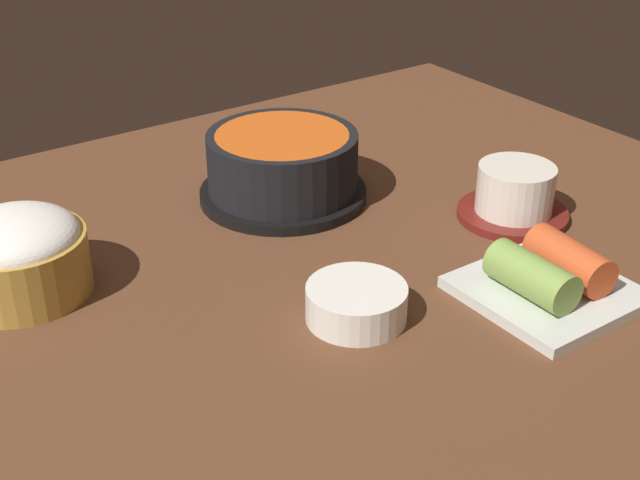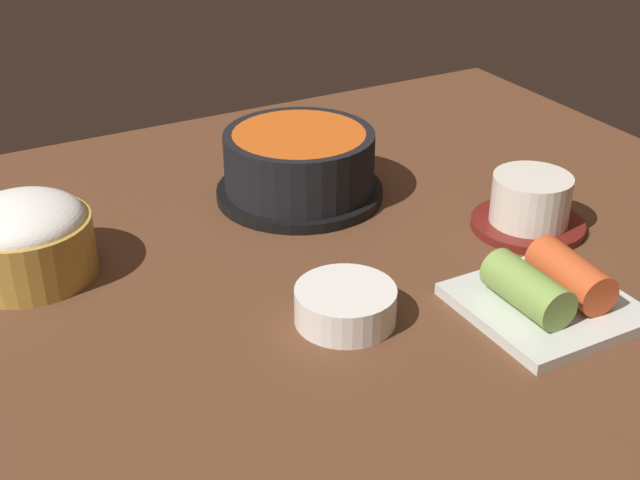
{
  "view_description": "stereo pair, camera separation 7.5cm",
  "coord_description": "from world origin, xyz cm",
  "px_view_note": "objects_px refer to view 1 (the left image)",
  "views": [
    {
      "loc": [
        -35.62,
        -55.56,
        40.87
      ],
      "look_at": [
        2.0,
        -2.0,
        5.0
      ],
      "focal_mm": 48.7,
      "sensor_mm": 36.0,
      "label": 1
    },
    {
      "loc": [
        -29.29,
        -59.49,
        40.87
      ],
      "look_at": [
        2.0,
        -2.0,
        5.0
      ],
      "focal_mm": 48.7,
      "sensor_mm": 36.0,
      "label": 2
    }
  ],
  "objects_px": {
    "tea_cup_with_saucer": "(515,195)",
    "banchan_cup_center": "(360,300)",
    "kimchi_plate": "(549,279)",
    "rice_bowl": "(18,254)",
    "stone_pot": "(283,166)"
  },
  "relations": [
    {
      "from": "rice_bowl",
      "to": "banchan_cup_center",
      "type": "distance_m",
      "value": 0.28
    },
    {
      "from": "rice_bowl",
      "to": "tea_cup_with_saucer",
      "type": "distance_m",
      "value": 0.46
    },
    {
      "from": "rice_bowl",
      "to": "kimchi_plate",
      "type": "relative_size",
      "value": 0.89
    },
    {
      "from": "kimchi_plate",
      "to": "tea_cup_with_saucer",
      "type": "bearing_deg",
      "value": 55.26
    },
    {
      "from": "tea_cup_with_saucer",
      "to": "banchan_cup_center",
      "type": "xyz_separation_m",
      "value": [
        -0.23,
        -0.05,
        -0.01
      ]
    },
    {
      "from": "tea_cup_with_saucer",
      "to": "kimchi_plate",
      "type": "height_order",
      "value": "tea_cup_with_saucer"
    },
    {
      "from": "stone_pot",
      "to": "kimchi_plate",
      "type": "distance_m",
      "value": 0.29
    },
    {
      "from": "stone_pot",
      "to": "rice_bowl",
      "type": "xyz_separation_m",
      "value": [
        -0.28,
        -0.03,
        0.0
      ]
    },
    {
      "from": "stone_pot",
      "to": "kimchi_plate",
      "type": "height_order",
      "value": "stone_pot"
    },
    {
      "from": "banchan_cup_center",
      "to": "rice_bowl",
      "type": "bearing_deg",
      "value": 137.14
    },
    {
      "from": "stone_pot",
      "to": "kimchi_plate",
      "type": "bearing_deg",
      "value": -74.78
    },
    {
      "from": "kimchi_plate",
      "to": "stone_pot",
      "type": "bearing_deg",
      "value": 105.22
    },
    {
      "from": "banchan_cup_center",
      "to": "kimchi_plate",
      "type": "height_order",
      "value": "kimchi_plate"
    },
    {
      "from": "tea_cup_with_saucer",
      "to": "rice_bowl",
      "type": "bearing_deg",
      "value": 162.17
    },
    {
      "from": "rice_bowl",
      "to": "tea_cup_with_saucer",
      "type": "relative_size",
      "value": 1.06
    }
  ]
}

